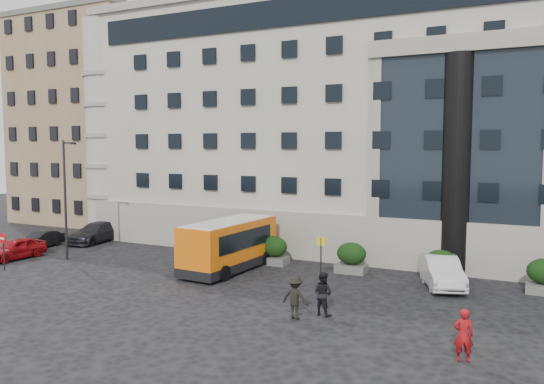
{
  "coord_description": "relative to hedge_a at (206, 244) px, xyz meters",
  "views": [
    {
      "loc": [
        15.93,
        -22.56,
        7.65
      ],
      "look_at": [
        2.6,
        4.65,
        5.0
      ],
      "focal_mm": 35.0,
      "sensor_mm": 36.0,
      "label": 1
    }
  ],
  "objects": [
    {
      "name": "parked_car_b",
      "position": [
        -13.0,
        -2.72,
        -0.31
      ],
      "size": [
        1.56,
        3.84,
        1.24
      ],
      "primitive_type": "imported",
      "rotation": [
        0.0,
        0.0,
        0.07
      ],
      "color": "black",
      "rests_on": "ground"
    },
    {
      "name": "no_entry_sign",
      "position": [
        -9.0,
        -8.84,
        0.72
      ],
      "size": [
        0.64,
        0.16,
        2.32
      ],
      "color": "#262628",
      "rests_on": "ground"
    },
    {
      "name": "entrance_column",
      "position": [
        16.0,
        2.5,
        5.57
      ],
      "size": [
        1.8,
        1.8,
        13.0
      ],
      "primitive_type": "cylinder",
      "color": "black",
      "rests_on": "ground"
    },
    {
      "name": "pedestrian_b",
      "position": [
        11.67,
        -8.28,
        0.06
      ],
      "size": [
        1.11,
        0.96,
        1.98
      ],
      "primitive_type": "imported",
      "rotation": [
        0.0,
        0.0,
        2.9
      ],
      "color": "black",
      "rests_on": "ground"
    },
    {
      "name": "pedestrian_c",
      "position": [
        10.79,
        -9.35,
        0.04
      ],
      "size": [
        1.27,
        0.76,
        1.93
      ],
      "primitive_type": "imported",
      "rotation": [
        0.0,
        0.0,
        3.11
      ],
      "color": "black",
      "rests_on": "ground"
    },
    {
      "name": "street_lamp",
      "position": [
        -7.94,
        -4.8,
        3.44
      ],
      "size": [
        1.16,
        0.18,
        8.0
      ],
      "color": "#262628",
      "rests_on": "ground"
    },
    {
      "name": "hedge_c",
      "position": [
        10.4,
        0.0,
        0.0
      ],
      "size": [
        1.8,
        1.26,
        1.84
      ],
      "color": "#565754",
      "rests_on": "ground"
    },
    {
      "name": "parked_car_c",
      "position": [
        -10.99,
        0.94,
        -0.15
      ],
      "size": [
        2.62,
        5.5,
        1.55
      ],
      "primitive_type": "imported",
      "rotation": [
        0.0,
        0.0,
        0.09
      ],
      "color": "black",
      "rests_on": "ground"
    },
    {
      "name": "bus_stop_sign",
      "position": [
        9.5,
        -2.8,
        0.8
      ],
      "size": [
        0.5,
        0.08,
        2.52
      ],
      "color": "#262628",
      "rests_on": "ground"
    },
    {
      "name": "pedestrian_a",
      "position": [
        18.0,
        -11.01,
        0.03
      ],
      "size": [
        0.8,
        0.64,
        1.93
      ],
      "primitive_type": "imported",
      "rotation": [
        0.0,
        0.0,
        3.42
      ],
      "color": "#9F0F14",
      "rests_on": "ground"
    },
    {
      "name": "apartment_far",
      "position": [
        -23.0,
        30.2,
        10.07
      ],
      "size": [
        13.0,
        13.0,
        22.0
      ],
      "primitive_type": "cube",
      "color": "#80624A",
      "rests_on": "ground"
    },
    {
      "name": "parked_car_d",
      "position": [
        -11.72,
        5.25,
        -0.31
      ],
      "size": [
        2.41,
        4.62,
        1.24
      ],
      "primitive_type": "imported",
      "rotation": [
        0.0,
        0.0,
        0.08
      ],
      "color": "black",
      "rests_on": "ground"
    },
    {
      "name": "minibus",
      "position": [
        3.45,
        -2.7,
        0.77
      ],
      "size": [
        3.12,
        7.52,
        3.08
      ],
      "rotation": [
        0.0,
        0.0,
        -0.06
      ],
      "color": "orange",
      "rests_on": "ground"
    },
    {
      "name": "hedge_d",
      "position": [
        15.6,
        0.0,
        0.0
      ],
      "size": [
        1.8,
        1.26,
        1.84
      ],
      "color": "#565754",
      "rests_on": "ground"
    },
    {
      "name": "red_truck",
      "position": [
        -8.02,
        5.8,
        0.36
      ],
      "size": [
        2.4,
        4.78,
        2.52
      ],
      "rotation": [
        0.0,
        0.0,
        0.05
      ],
      "color": "maroon",
      "rests_on": "ground"
    },
    {
      "name": "hedge_a",
      "position": [
        0.0,
        0.0,
        0.0
      ],
      "size": [
        1.8,
        1.26,
        1.84
      ],
      "color": "#565754",
      "rests_on": "ground"
    },
    {
      "name": "apartment_near",
      "position": [
        -20.0,
        12.2,
        9.07
      ],
      "size": [
        14.0,
        14.0,
        20.0
      ],
      "primitive_type": "cube",
      "color": "#8B6E51",
      "rests_on": "ground"
    },
    {
      "name": "ground",
      "position": [
        4.0,
        -7.8,
        -0.93
      ],
      "size": [
        120.0,
        120.0,
        0.0
      ],
      "primitive_type": "plane",
      "color": "black",
      "rests_on": "ground"
    },
    {
      "name": "white_taxi",
      "position": [
        15.76,
        -0.8,
        -0.11
      ],
      "size": [
        3.32,
        5.28,
        1.64
      ],
      "primitive_type": "imported",
      "rotation": [
        0.0,
        0.0,
        0.34
      ],
      "color": "silver",
      "rests_on": "ground"
    },
    {
      "name": "civic_building",
      "position": [
        10.0,
        14.2,
        8.07
      ],
      "size": [
        44.0,
        24.0,
        18.0
      ],
      "primitive_type": "cube",
      "color": "#A09D8E",
      "rests_on": "ground"
    },
    {
      "name": "hedge_b",
      "position": [
        5.2,
        0.0,
        0.0
      ],
      "size": [
        1.8,
        1.26,
        1.84
      ],
      "color": "#565754",
      "rests_on": "ground"
    },
    {
      "name": "parked_car_a",
      "position": [
        -11.2,
        -6.27,
        -0.22
      ],
      "size": [
        1.82,
        4.22,
        1.42
      ],
      "primitive_type": "imported",
      "rotation": [
        0.0,
        0.0,
        -0.04
      ],
      "color": "#9A0B11",
      "rests_on": "ground"
    }
  ]
}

